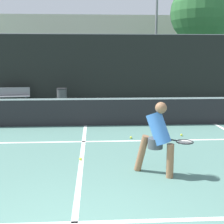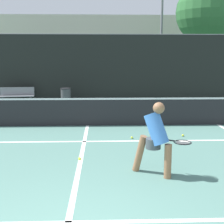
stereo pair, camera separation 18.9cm
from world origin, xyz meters
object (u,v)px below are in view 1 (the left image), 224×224
at_px(player_practicing, 158,136).
at_px(courtside_bench, 13,96).
at_px(trash_bin, 62,97).
at_px(parked_car, 115,86).

height_order(player_practicing, courtside_bench, player_practicing).
height_order(player_practicing, trash_bin, player_practicing).
bearing_deg(player_practicing, courtside_bench, 155.43).
height_order(trash_bin, parked_car, parked_car).
distance_m(player_practicing, trash_bin, 9.61).
bearing_deg(trash_bin, courtside_bench, 174.64).
bearing_deg(parked_car, player_practicing, -90.49).
xyz_separation_m(trash_bin, parked_car, (2.88, 4.36, 0.14)).
xyz_separation_m(courtside_bench, parked_car, (5.27, 4.14, 0.10)).
bearing_deg(courtside_bench, parked_car, 31.44).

